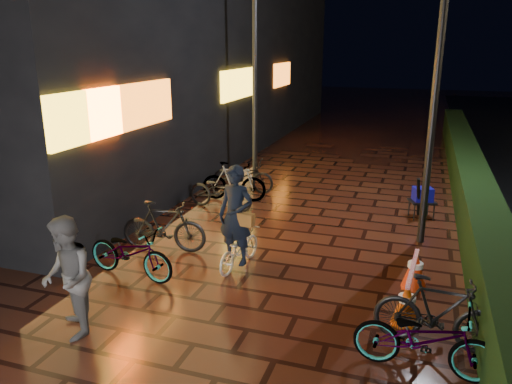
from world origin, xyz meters
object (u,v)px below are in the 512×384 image
(bystander_person, at_px, (67,278))
(traffic_barrier, at_px, (411,285))
(cart_assembly, at_px, (422,196))
(cyclist, at_px, (237,231))

(bystander_person, xyz_separation_m, traffic_barrier, (4.33, 2.31, -0.52))
(traffic_barrier, distance_m, cart_assembly, 4.12)
(bystander_person, bearing_deg, traffic_barrier, 77.47)
(cyclist, bearing_deg, traffic_barrier, -7.25)
(bystander_person, bearing_deg, cart_assembly, 104.87)
(cart_assembly, bearing_deg, bystander_person, -124.51)
(traffic_barrier, bearing_deg, cart_assembly, 88.81)
(traffic_barrier, relative_size, cart_assembly, 1.54)
(cart_assembly, bearing_deg, cyclist, -128.98)
(cyclist, relative_size, traffic_barrier, 1.17)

